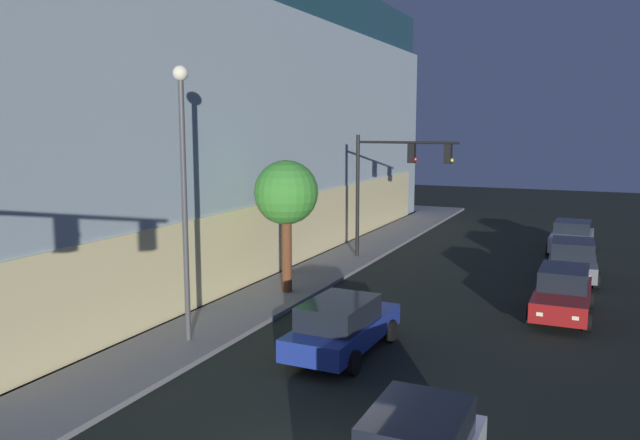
# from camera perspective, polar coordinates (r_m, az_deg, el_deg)

# --- Properties ---
(modern_building) EXTENTS (39.48, 23.77, 14.16)m
(modern_building) POSITION_cam_1_polar(r_m,az_deg,el_deg) (36.24, -18.72, 8.78)
(modern_building) COLOR #4C4C51
(modern_building) RESTS_ON ground
(traffic_light_far_corner) EXTENTS (0.39, 5.00, 5.94)m
(traffic_light_far_corner) POSITION_cam_1_polar(r_m,az_deg,el_deg) (30.29, 6.74, 4.44)
(traffic_light_far_corner) COLOR black
(traffic_light_far_corner) RESTS_ON sidewalk_corner
(street_lamp_sidewalk) EXTENTS (0.44, 0.44, 8.02)m
(street_lamp_sidewalk) POSITION_cam_1_polar(r_m,az_deg,el_deg) (18.75, -12.15, 4.27)
(street_lamp_sidewalk) COLOR #434343
(street_lamp_sidewalk) RESTS_ON sidewalk_corner
(sidewalk_tree) EXTENTS (2.44, 2.44, 5.08)m
(sidewalk_tree) POSITION_cam_1_polar(r_m,az_deg,el_deg) (24.10, -3.05, 2.33)
(sidewalk_tree) COLOR brown
(sidewalk_tree) RESTS_ON sidewalk_corner
(car_blue) EXTENTS (4.75, 2.16, 1.62)m
(car_blue) POSITION_cam_1_polar(r_m,az_deg,el_deg) (18.42, 2.01, -9.41)
(car_blue) COLOR navy
(car_blue) RESTS_ON ground
(car_red) EXTENTS (4.70, 2.00, 1.63)m
(car_red) POSITION_cam_1_polar(r_m,az_deg,el_deg) (23.57, 20.95, -6.05)
(car_red) COLOR maroon
(car_red) RESTS_ON ground
(car_grey) EXTENTS (4.50, 2.27, 1.64)m
(car_grey) POSITION_cam_1_polar(r_m,az_deg,el_deg) (29.25, 21.71, -3.32)
(car_grey) COLOR slate
(car_grey) RESTS_ON ground
(car_silver) EXTENTS (4.23, 2.24, 1.65)m
(car_silver) POSITION_cam_1_polar(r_m,az_deg,el_deg) (35.21, 21.66, -1.44)
(car_silver) COLOR #B7BABF
(car_silver) RESTS_ON ground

